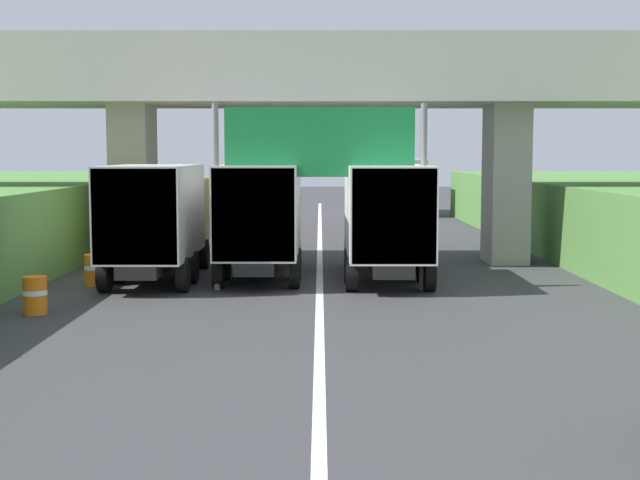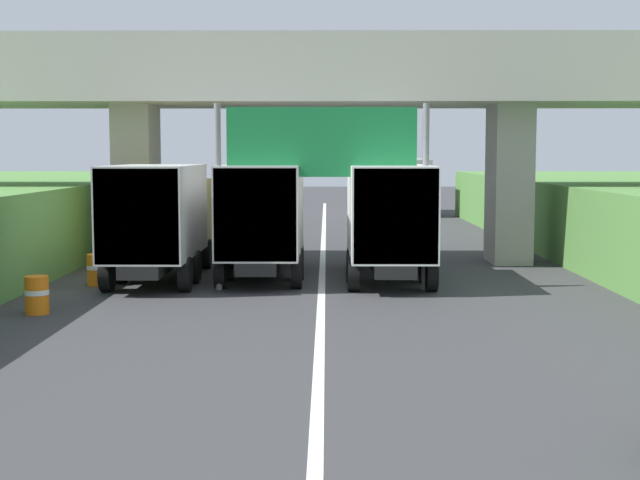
{
  "view_description": "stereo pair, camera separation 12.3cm",
  "coord_description": "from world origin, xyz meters",
  "px_view_note": "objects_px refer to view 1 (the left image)",
  "views": [
    {
      "loc": [
        0.01,
        -2.77,
        3.77
      ],
      "look_at": [
        0.0,
        15.56,
        2.0
      ],
      "focal_mm": 50.32,
      "sensor_mm": 36.0,
      "label": 1
    },
    {
      "loc": [
        0.13,
        -2.76,
        3.77
      ],
      "look_at": [
        0.0,
        15.56,
        2.0
      ],
      "focal_mm": 50.32,
      "sensor_mm": 36.0,
      "label": 2
    }
  ],
  "objects_px": {
    "construction_barrel_5": "(147,239)",
    "truck_silver": "(385,215)",
    "overhead_highway_sign": "(320,154)",
    "truck_white": "(404,183)",
    "construction_barrel_2": "(36,295)",
    "construction_barrel_4": "(126,252)",
    "truck_yellow": "(159,216)",
    "truck_black": "(262,214)",
    "construction_barrel_3": "(95,270)"
  },
  "relations": [
    {
      "from": "construction_barrel_5",
      "to": "construction_barrel_2",
      "type": "bearing_deg",
      "value": -89.82
    },
    {
      "from": "construction_barrel_2",
      "to": "construction_barrel_5",
      "type": "distance_m",
      "value": 13.88
    },
    {
      "from": "overhead_highway_sign",
      "to": "truck_yellow",
      "type": "relative_size",
      "value": 0.81
    },
    {
      "from": "construction_barrel_4",
      "to": "construction_barrel_5",
      "type": "distance_m",
      "value": 4.63
    },
    {
      "from": "truck_yellow",
      "to": "truck_black",
      "type": "height_order",
      "value": "same"
    },
    {
      "from": "truck_silver",
      "to": "construction_barrel_5",
      "type": "relative_size",
      "value": 8.11
    },
    {
      "from": "overhead_highway_sign",
      "to": "truck_white",
      "type": "distance_m",
      "value": 31.82
    },
    {
      "from": "truck_yellow",
      "to": "construction_barrel_2",
      "type": "height_order",
      "value": "truck_yellow"
    },
    {
      "from": "construction_barrel_2",
      "to": "construction_barrel_5",
      "type": "bearing_deg",
      "value": 90.18
    },
    {
      "from": "truck_white",
      "to": "construction_barrel_2",
      "type": "relative_size",
      "value": 8.11
    },
    {
      "from": "truck_yellow",
      "to": "truck_silver",
      "type": "height_order",
      "value": "same"
    },
    {
      "from": "truck_silver",
      "to": "truck_black",
      "type": "relative_size",
      "value": 1.0
    },
    {
      "from": "truck_black",
      "to": "construction_barrel_2",
      "type": "bearing_deg",
      "value": -127.73
    },
    {
      "from": "construction_barrel_4",
      "to": "construction_barrel_3",
      "type": "bearing_deg",
      "value": -88.47
    },
    {
      "from": "overhead_highway_sign",
      "to": "construction_barrel_3",
      "type": "bearing_deg",
      "value": 172.72
    },
    {
      "from": "truck_black",
      "to": "construction_barrel_5",
      "type": "xyz_separation_m",
      "value": [
        -4.96,
        7.52,
        -1.47
      ]
    },
    {
      "from": "truck_silver",
      "to": "construction_barrel_4",
      "type": "bearing_deg",
      "value": 158.1
    },
    {
      "from": "truck_yellow",
      "to": "construction_barrel_2",
      "type": "relative_size",
      "value": 8.11
    },
    {
      "from": "truck_yellow",
      "to": "construction_barrel_5",
      "type": "bearing_deg",
      "value": 103.32
    },
    {
      "from": "overhead_highway_sign",
      "to": "construction_barrel_4",
      "type": "relative_size",
      "value": 6.53
    },
    {
      "from": "construction_barrel_2",
      "to": "construction_barrel_5",
      "type": "height_order",
      "value": "same"
    },
    {
      "from": "overhead_highway_sign",
      "to": "construction_barrel_4",
      "type": "xyz_separation_m",
      "value": [
        -6.58,
        5.45,
        -3.31
      ]
    },
    {
      "from": "construction_barrel_2",
      "to": "construction_barrel_4",
      "type": "distance_m",
      "value": 9.25
    },
    {
      "from": "construction_barrel_3",
      "to": "construction_barrel_5",
      "type": "relative_size",
      "value": 1.0
    },
    {
      "from": "truck_yellow",
      "to": "truck_white",
      "type": "bearing_deg",
      "value": 71.21
    },
    {
      "from": "truck_black",
      "to": "truck_white",
      "type": "distance_m",
      "value": 29.62
    },
    {
      "from": "overhead_highway_sign",
      "to": "truck_silver",
      "type": "relative_size",
      "value": 0.81
    },
    {
      "from": "truck_yellow",
      "to": "overhead_highway_sign",
      "type": "bearing_deg",
      "value": -21.41
    },
    {
      "from": "truck_black",
      "to": "truck_white",
      "type": "bearing_deg",
      "value": 76.33
    },
    {
      "from": "truck_yellow",
      "to": "construction_barrel_5",
      "type": "height_order",
      "value": "truck_yellow"
    },
    {
      "from": "construction_barrel_3",
      "to": "construction_barrel_4",
      "type": "distance_m",
      "value": 4.63
    },
    {
      "from": "construction_barrel_3",
      "to": "truck_silver",
      "type": "bearing_deg",
      "value": 8.12
    },
    {
      "from": "construction_barrel_3",
      "to": "construction_barrel_5",
      "type": "xyz_separation_m",
      "value": [
        -0.28,
        9.25,
        0.0
      ]
    },
    {
      "from": "truck_yellow",
      "to": "truck_white",
      "type": "distance_m",
      "value": 31.12
    },
    {
      "from": "truck_white",
      "to": "construction_barrel_2",
      "type": "height_order",
      "value": "truck_white"
    },
    {
      "from": "truck_white",
      "to": "construction_barrel_4",
      "type": "distance_m",
      "value": 28.49
    },
    {
      "from": "construction_barrel_4",
      "to": "construction_barrel_2",
      "type": "bearing_deg",
      "value": -90.68
    },
    {
      "from": "construction_barrel_2",
      "to": "construction_barrel_4",
      "type": "bearing_deg",
      "value": 89.32
    },
    {
      "from": "truck_silver",
      "to": "truck_black",
      "type": "xyz_separation_m",
      "value": [
        -3.72,
        0.53,
        0.0
      ]
    },
    {
      "from": "construction_barrel_5",
      "to": "truck_silver",
      "type": "bearing_deg",
      "value": -42.85
    },
    {
      "from": "truck_yellow",
      "to": "truck_silver",
      "type": "xyz_separation_m",
      "value": [
        6.74,
        0.14,
        0.0
      ]
    },
    {
      "from": "overhead_highway_sign",
      "to": "truck_silver",
      "type": "xyz_separation_m",
      "value": [
        1.94,
        2.02,
        -1.83
      ]
    },
    {
      "from": "truck_white",
      "to": "construction_barrel_5",
      "type": "height_order",
      "value": "truck_white"
    },
    {
      "from": "overhead_highway_sign",
      "to": "construction_barrel_5",
      "type": "height_order",
      "value": "overhead_highway_sign"
    },
    {
      "from": "overhead_highway_sign",
      "to": "truck_black",
      "type": "xyz_separation_m",
      "value": [
        -1.77,
        2.56,
        -1.83
      ]
    },
    {
      "from": "truck_yellow",
      "to": "construction_barrel_5",
      "type": "relative_size",
      "value": 8.11
    },
    {
      "from": "overhead_highway_sign",
      "to": "truck_white",
      "type": "height_order",
      "value": "overhead_highway_sign"
    },
    {
      "from": "construction_barrel_3",
      "to": "truck_yellow",
      "type": "bearing_deg",
      "value": 32.39
    },
    {
      "from": "construction_barrel_4",
      "to": "construction_barrel_5",
      "type": "xyz_separation_m",
      "value": [
        -0.15,
        4.63,
        0.0
      ]
    },
    {
      "from": "truck_silver",
      "to": "construction_barrel_4",
      "type": "height_order",
      "value": "truck_silver"
    }
  ]
}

